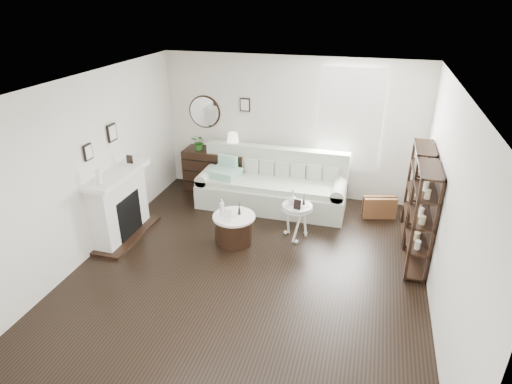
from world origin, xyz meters
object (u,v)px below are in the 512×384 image
(dresser, at_px, (216,170))
(pedestal_table, at_px, (297,208))
(sofa, at_px, (272,188))
(drum_table, at_px, (234,228))

(dresser, height_order, pedestal_table, dresser)
(sofa, xyz_separation_m, pedestal_table, (0.67, -1.06, 0.20))
(dresser, height_order, drum_table, dresser)
(sofa, xyz_separation_m, drum_table, (-0.29, -1.45, -0.11))
(sofa, bearing_deg, pedestal_table, -57.85)
(sofa, relative_size, pedestal_table, 4.56)
(dresser, relative_size, drum_table, 1.86)
(dresser, bearing_deg, sofa, -16.85)
(dresser, distance_m, drum_table, 2.10)
(dresser, xyz_separation_m, drum_table, (0.99, -1.84, -0.18))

